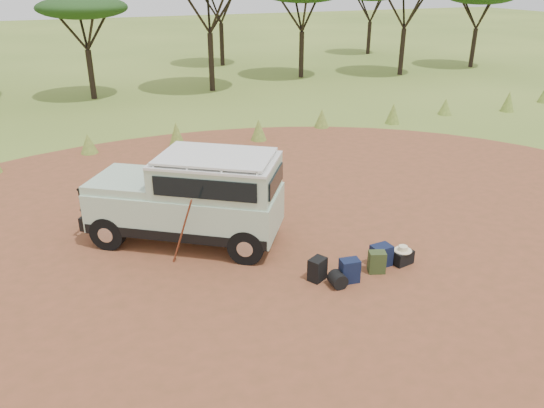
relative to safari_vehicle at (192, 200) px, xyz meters
name	(u,v)px	position (x,y,z in m)	size (l,w,h in m)	color
ground	(269,258)	(1.31, -1.44, -1.04)	(140.00, 140.00, 0.00)	#577328
dirt_clearing	(269,258)	(1.31, -1.44, -1.03)	(23.00, 23.00, 0.01)	brown
grass_fringe	(181,136)	(1.43, 7.23, -0.64)	(36.60, 1.60, 0.90)	#577328
safari_vehicle	(192,200)	(0.00, 0.00, 0.00)	(4.60, 3.89, 2.15)	#A8C5A8
walking_staff	(182,232)	(-0.49, -1.05, -0.24)	(0.04, 0.04, 1.70)	maroon
backpack_black	(317,269)	(1.88, -2.66, -0.79)	(0.36, 0.26, 0.49)	black
backpack_navy	(349,271)	(2.45, -2.96, -0.79)	(0.38, 0.27, 0.50)	#131F3B
backpack_olive	(377,262)	(3.16, -2.86, -0.80)	(0.34, 0.25, 0.48)	#374821
duffel_navy	(381,256)	(3.40, -2.65, -0.80)	(0.42, 0.32, 0.47)	#131F3B
hard_case	(402,257)	(3.87, -2.76, -0.88)	(0.44, 0.31, 0.31)	black
stuff_sack	(338,280)	(2.14, -3.04, -0.88)	(0.32, 0.32, 0.32)	black
safari_hat	(403,249)	(3.87, -2.76, -0.69)	(0.39, 0.39, 0.11)	beige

